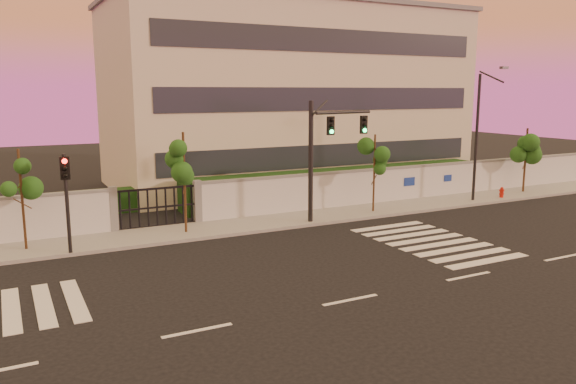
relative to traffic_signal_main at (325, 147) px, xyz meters
name	(u,v)px	position (x,y,z in m)	size (l,w,h in m)	color
ground	(350,300)	(-4.70, -9.47, -3.81)	(120.00, 120.00, 0.00)	black
sidewalk	(228,227)	(-4.70, 1.03, -3.74)	(60.00, 3.00, 0.15)	gray
perimeter_wall	(219,201)	(-4.59, 2.53, -2.74)	(60.00, 0.36, 2.20)	silver
hedge_row	(220,195)	(-3.53, 5.27, -2.99)	(41.00, 4.25, 1.80)	black
institutional_building	(286,96)	(4.30, 12.52, 2.34)	(24.40, 12.40, 12.25)	beige
road_markings	(256,273)	(-6.28, -5.71, -3.80)	(57.00, 7.62, 0.02)	silver
street_tree_c	(21,177)	(-13.45, 1.10, -0.70)	(1.31, 1.04, 4.23)	#382314
street_tree_d	(184,160)	(-6.82, 0.79, -0.36)	(1.37, 1.09, 4.69)	#382314
street_tree_e	(375,156)	(3.45, 0.60, -0.69)	(1.30, 1.04, 4.24)	#382314
street_tree_f	(526,146)	(15.51, 1.06, -0.73)	(1.59, 1.26, 4.19)	#382314
traffic_signal_main	(325,147)	(0.00, 0.00, 0.00)	(3.79, 0.96, 6.03)	black
traffic_signal_secondary	(66,192)	(-11.93, -0.38, -1.22)	(0.32, 0.32, 4.09)	black
streetlight_east	(479,131)	(10.51, 0.26, 0.40)	(0.47, 1.88, 7.79)	black
fire_hydrant	(502,193)	(12.63, 0.21, -3.42)	(0.30, 0.29, 0.79)	#AD170B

